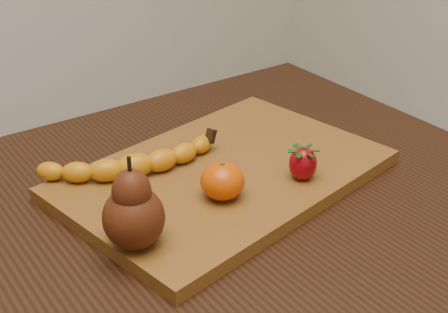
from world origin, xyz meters
TOP-DOWN VIEW (x-y plane):
  - table at (0.00, 0.00)m, footprint 1.00×0.70m
  - cutting_board at (0.10, 0.02)m, footprint 0.50×0.37m
  - banana at (-0.02, 0.07)m, footprint 0.23×0.11m
  - pear at (-0.09, -0.07)m, footprint 0.09×0.09m
  - mandarin at (0.05, -0.04)m, footprint 0.06×0.06m
  - strawberry at (0.17, -0.06)m, footprint 0.05×0.05m

SIDE VIEW (x-z plane):
  - table at x=0.00m, z-range 0.28..1.04m
  - cutting_board at x=0.10m, z-range 0.76..0.78m
  - banana at x=-0.02m, z-range 0.78..0.81m
  - strawberry at x=0.17m, z-range 0.78..0.83m
  - mandarin at x=0.05m, z-range 0.78..0.83m
  - pear at x=-0.09m, z-range 0.78..0.89m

